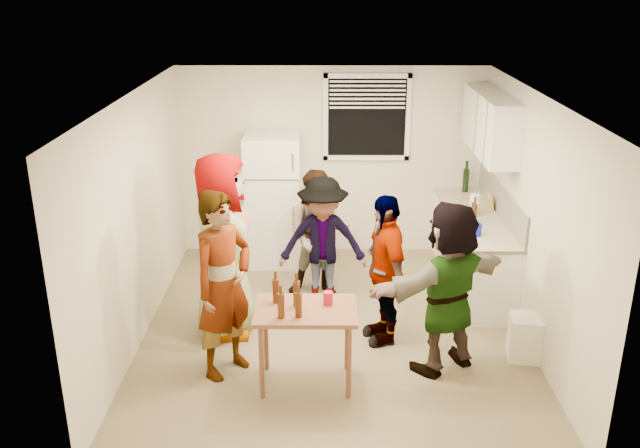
{
  "coord_description": "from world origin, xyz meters",
  "views": [
    {
      "loc": [
        -0.12,
        -6.41,
        3.6
      ],
      "look_at": [
        -0.14,
        0.17,
        1.15
      ],
      "focal_mm": 38.0,
      "sensor_mm": 36.0,
      "label": 1
    }
  ],
  "objects_px": {
    "refrigerator": "(274,199)",
    "guest_back_left": "(319,294)",
    "kettle": "(472,215)",
    "guest_back_right": "(323,303)",
    "guest_black": "(382,338)",
    "serving_table": "(306,382)",
    "blue_cup": "(477,235)",
    "guest_stripe": "(228,370)",
    "beer_bottle_table": "(297,305)",
    "wine_bottle": "(465,192)",
    "red_cup": "(328,304)",
    "guest_orange": "(443,366)",
    "beer_bottle_counter": "(473,225)",
    "guest_grey": "(228,330)",
    "trash_bin": "(525,335)"
  },
  "relations": [
    {
      "from": "blue_cup",
      "to": "guest_stripe",
      "type": "xyz_separation_m",
      "value": [
        -2.6,
        -1.27,
        -0.9
      ]
    },
    {
      "from": "blue_cup",
      "to": "guest_black",
      "type": "relative_size",
      "value": 0.08
    },
    {
      "from": "red_cup",
      "to": "guest_back_left",
      "type": "xyz_separation_m",
      "value": [
        -0.09,
        1.76,
        -0.77
      ]
    },
    {
      "from": "serving_table",
      "to": "guest_back_left",
      "type": "height_order",
      "value": "serving_table"
    },
    {
      "from": "kettle",
      "to": "guest_grey",
      "type": "distance_m",
      "value": 3.14
    },
    {
      "from": "beer_bottle_counter",
      "to": "trash_bin",
      "type": "xyz_separation_m",
      "value": [
        0.28,
        -1.37,
        -0.65
      ]
    },
    {
      "from": "serving_table",
      "to": "guest_back_right",
      "type": "xyz_separation_m",
      "value": [
        0.15,
        1.62,
        0.0
      ]
    },
    {
      "from": "blue_cup",
      "to": "guest_orange",
      "type": "xyz_separation_m",
      "value": [
        -0.51,
        -1.19,
        -0.9
      ]
    },
    {
      "from": "blue_cup",
      "to": "beer_bottle_table",
      "type": "bearing_deg",
      "value": -143.5
    },
    {
      "from": "guest_stripe",
      "to": "guest_black",
      "type": "distance_m",
      "value": 1.66
    },
    {
      "from": "trash_bin",
      "to": "guest_back_right",
      "type": "height_order",
      "value": "trash_bin"
    },
    {
      "from": "refrigerator",
      "to": "beer_bottle_table",
      "type": "relative_size",
      "value": 7.08
    },
    {
      "from": "serving_table",
      "to": "guest_black",
      "type": "xyz_separation_m",
      "value": [
        0.78,
        0.82,
        0.0
      ]
    },
    {
      "from": "refrigerator",
      "to": "guest_back_left",
      "type": "bearing_deg",
      "value": -59.76
    },
    {
      "from": "beer_bottle_table",
      "to": "trash_bin",
      "type": "bearing_deg",
      "value": 9.73
    },
    {
      "from": "wine_bottle",
      "to": "blue_cup",
      "type": "distance_m",
      "value": 1.59
    },
    {
      "from": "beer_bottle_counter",
      "to": "guest_grey",
      "type": "xyz_separation_m",
      "value": [
        -2.73,
        -0.84,
        -0.9
      ]
    },
    {
      "from": "wine_bottle",
      "to": "beer_bottle_table",
      "type": "height_order",
      "value": "wine_bottle"
    },
    {
      "from": "refrigerator",
      "to": "wine_bottle",
      "type": "distance_m",
      "value": 2.51
    },
    {
      "from": "kettle",
      "to": "blue_cup",
      "type": "distance_m",
      "value": 0.66
    },
    {
      "from": "blue_cup",
      "to": "guest_back_right",
      "type": "xyz_separation_m",
      "value": [
        -1.68,
        0.13,
        -0.9
      ]
    },
    {
      "from": "refrigerator",
      "to": "beer_bottle_counter",
      "type": "xyz_separation_m",
      "value": [
        2.35,
        -1.06,
        0.05
      ]
    },
    {
      "from": "trash_bin",
      "to": "kettle",
      "type": "bearing_deg",
      "value": 97.73
    },
    {
      "from": "blue_cup",
      "to": "trash_bin",
      "type": "xyz_separation_m",
      "value": [
        0.31,
        -1.04,
        -0.65
      ]
    },
    {
      "from": "guest_back_left",
      "to": "guest_back_right",
      "type": "distance_m",
      "value": 0.25
    },
    {
      "from": "guest_back_right",
      "to": "guest_black",
      "type": "bearing_deg",
      "value": -51.46
    },
    {
      "from": "beer_bottle_counter",
      "to": "red_cup",
      "type": "relative_size",
      "value": 2.06
    },
    {
      "from": "wine_bottle",
      "to": "guest_back_right",
      "type": "height_order",
      "value": "wine_bottle"
    },
    {
      "from": "guest_back_left",
      "to": "guest_orange",
      "type": "height_order",
      "value": "guest_back_left"
    },
    {
      "from": "kettle",
      "to": "guest_back_right",
      "type": "relative_size",
      "value": 0.14
    },
    {
      "from": "refrigerator",
      "to": "beer_bottle_counter",
      "type": "distance_m",
      "value": 2.58
    },
    {
      "from": "wine_bottle",
      "to": "guest_back_left",
      "type": "distance_m",
      "value": 2.43
    },
    {
      "from": "red_cup",
      "to": "guest_grey",
      "type": "distance_m",
      "value": 1.58
    },
    {
      "from": "beer_bottle_table",
      "to": "guest_grey",
      "type": "distance_m",
      "value": 1.43
    },
    {
      "from": "refrigerator",
      "to": "guest_stripe",
      "type": "height_order",
      "value": "refrigerator"
    },
    {
      "from": "beer_bottle_table",
      "to": "refrigerator",
      "type": "bearing_deg",
      "value": 98.09
    },
    {
      "from": "trash_bin",
      "to": "guest_orange",
      "type": "distance_m",
      "value": 0.87
    },
    {
      "from": "beer_bottle_table",
      "to": "wine_bottle",
      "type": "bearing_deg",
      "value": 54.96
    },
    {
      "from": "guest_stripe",
      "to": "guest_back_left",
      "type": "xyz_separation_m",
      "value": [
        0.87,
        1.65,
        0.0
      ]
    },
    {
      "from": "guest_back_left",
      "to": "guest_black",
      "type": "height_order",
      "value": "guest_back_left"
    },
    {
      "from": "guest_back_left",
      "to": "guest_black",
      "type": "bearing_deg",
      "value": -53.33
    },
    {
      "from": "guest_grey",
      "to": "guest_stripe",
      "type": "bearing_deg",
      "value": -171.3
    },
    {
      "from": "beer_bottle_table",
      "to": "red_cup",
      "type": "distance_m",
      "value": 0.29
    },
    {
      "from": "guest_black",
      "to": "wine_bottle",
      "type": "bearing_deg",
      "value": 138.44
    },
    {
      "from": "refrigerator",
      "to": "guest_back_left",
      "type": "relative_size",
      "value": 1.12
    },
    {
      "from": "refrigerator",
      "to": "guest_back_left",
      "type": "xyz_separation_m",
      "value": [
        0.59,
        -1.02,
        -0.85
      ]
    },
    {
      "from": "guest_back_left",
      "to": "red_cup",
      "type": "bearing_deg",
      "value": -83.19
    },
    {
      "from": "red_cup",
      "to": "refrigerator",
      "type": "bearing_deg",
      "value": 103.81
    },
    {
      "from": "kettle",
      "to": "red_cup",
      "type": "relative_size",
      "value": 1.81
    },
    {
      "from": "red_cup",
      "to": "guest_back_right",
      "type": "bearing_deg",
      "value": 91.81
    }
  ]
}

